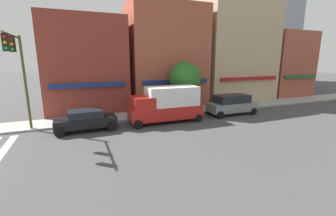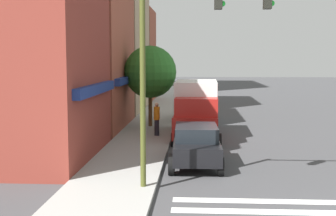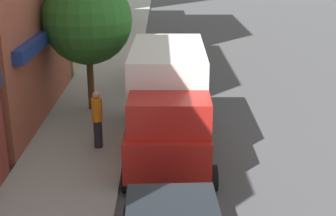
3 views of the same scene
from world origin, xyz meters
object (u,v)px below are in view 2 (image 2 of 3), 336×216
at_px(street_tree, 150,72).
at_px(suv_grey, 196,106).
at_px(pedestrian_orange_vest, 157,118).
at_px(box_truck_red, 196,108).
at_px(sedan_black, 196,144).
at_px(traffic_signal, 190,35).

bearing_deg(street_tree, suv_grey, -36.77).
bearing_deg(street_tree, pedestrian_orange_vest, -168.96).
bearing_deg(box_truck_red, sedan_black, -178.70).
relative_size(sedan_black, box_truck_red, 0.71).
bearing_deg(box_truck_red, pedestrian_orange_vest, 101.11).
xyz_separation_m(traffic_signal, sedan_black, (3.89, -0.21, -4.13)).
bearing_deg(traffic_signal, sedan_black, -3.15).
bearing_deg(sedan_black, suv_grey, -1.54).
distance_m(suv_grey, pedestrian_orange_vest, 7.56).
distance_m(box_truck_red, suv_grey, 6.92).
relative_size(traffic_signal, street_tree, 1.42).
relative_size(box_truck_red, suv_grey, 1.32).
bearing_deg(suv_grey, box_truck_red, -178.92).
distance_m(sedan_black, street_tree, 10.42).
distance_m(traffic_signal, pedestrian_orange_vest, 10.95).
bearing_deg(traffic_signal, street_tree, 10.79).
bearing_deg(traffic_signal, suv_grey, -0.71).
bearing_deg(pedestrian_orange_vest, sedan_black, -81.56).
height_order(suv_grey, pedestrian_orange_vest, suv_grey).
xyz_separation_m(traffic_signal, suv_grey, (17.32, -0.21, -3.94)).
bearing_deg(suv_grey, street_tree, 144.30).
bearing_deg(traffic_signal, pedestrian_orange_vest, 10.70).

